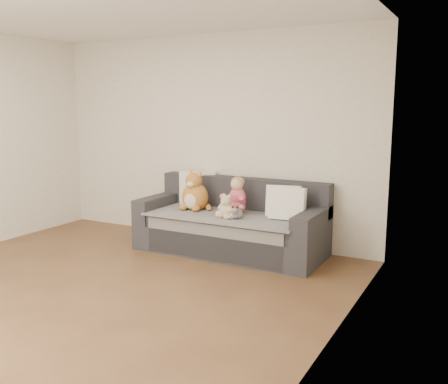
# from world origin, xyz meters

# --- Properties ---
(room_shell) EXTENTS (5.00, 5.00, 5.00)m
(room_shell) POSITION_xyz_m (0.00, 0.42, 1.30)
(room_shell) COLOR brown
(room_shell) RESTS_ON ground
(sofa) EXTENTS (2.20, 0.94, 0.85)m
(sofa) POSITION_xyz_m (0.56, 2.06, 0.31)
(sofa) COLOR #2D2D32
(sofa) RESTS_ON ground
(cushion_left) EXTENTS (0.50, 0.42, 0.44)m
(cushion_left) POSITION_xyz_m (-0.07, 2.32, 0.68)
(cushion_left) COLOR white
(cushion_left) RESTS_ON sofa
(cushion_right_back) EXTENTS (0.42, 0.26, 0.37)m
(cushion_right_back) POSITION_xyz_m (1.17, 2.16, 0.65)
(cushion_right_back) COLOR white
(cushion_right_back) RESTS_ON sofa
(cushion_right_front) EXTENTS (0.41, 0.21, 0.38)m
(cushion_right_front) POSITION_xyz_m (1.26, 2.04, 0.65)
(cushion_right_front) COLOR white
(cushion_right_front) RESTS_ON sofa
(toddler) EXTENTS (0.31, 0.45, 0.44)m
(toddler) POSITION_xyz_m (0.64, 2.02, 0.66)
(toddler) COLOR #C14446
(toddler) RESTS_ON sofa
(plush_cat) EXTENTS (0.41, 0.35, 0.51)m
(plush_cat) POSITION_xyz_m (0.08, 2.02, 0.66)
(plush_cat) COLOR #A26224
(plush_cat) RESTS_ON sofa
(teddy_bear) EXTENTS (0.21, 0.17, 0.28)m
(teddy_bear) POSITION_xyz_m (0.64, 1.78, 0.58)
(teddy_bear) COLOR #CDAF8E
(teddy_bear) RESTS_ON sofa
(plush_cow) EXTENTS (0.12, 0.19, 0.15)m
(plush_cow) POSITION_xyz_m (0.76, 1.80, 0.54)
(plush_cow) COLOR white
(plush_cow) RESTS_ON sofa
(sippy_cup) EXTENTS (0.09, 0.08, 0.10)m
(sippy_cup) POSITION_xyz_m (0.51, 1.89, 0.53)
(sippy_cup) COLOR #473796
(sippy_cup) RESTS_ON sofa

